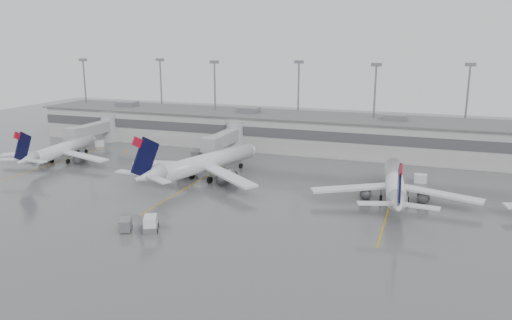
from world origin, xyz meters
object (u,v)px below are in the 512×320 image
(jet_mid_right, at_px, (395,184))
(baggage_tug, at_px, (150,225))
(jet_far_left, at_px, (60,150))
(jet_mid_left, at_px, (202,163))

(jet_mid_right, height_order, baggage_tug, jet_mid_right)
(jet_mid_right, bearing_deg, jet_far_left, 171.14)
(jet_far_left, bearing_deg, jet_mid_left, -10.24)
(jet_far_left, xyz_separation_m, baggage_tug, (38.76, -27.57, -2.03))
(jet_far_left, relative_size, baggage_tug, 7.57)
(jet_mid_left, height_order, baggage_tug, jet_mid_left)
(jet_mid_right, distance_m, baggage_tug, 39.31)
(jet_far_left, bearing_deg, jet_mid_right, -9.05)
(jet_mid_left, distance_m, jet_mid_right, 34.86)
(jet_mid_left, relative_size, jet_mid_right, 1.08)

